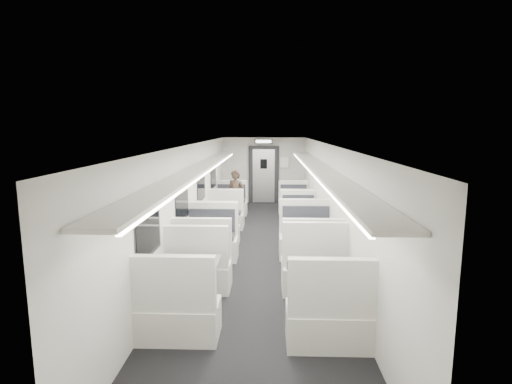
# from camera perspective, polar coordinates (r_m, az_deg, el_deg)

# --- Properties ---
(room) EXTENTS (3.24, 12.24, 2.64)m
(room) POSITION_cam_1_polar(r_m,az_deg,el_deg) (8.75, 0.53, -1.07)
(room) COLOR black
(room) RESTS_ON ground
(booth_left_a) EXTENTS (1.00, 2.03, 1.08)m
(booth_left_a) POSITION_cam_1_polar(r_m,az_deg,el_deg) (12.04, -3.88, -2.31)
(booth_left_a) COLOR silver
(booth_left_a) RESTS_ON room
(booth_left_b) EXTENTS (0.99, 2.01, 1.08)m
(booth_left_b) POSITION_cam_1_polar(r_m,az_deg,el_deg) (10.32, -4.87, -4.28)
(booth_left_b) COLOR silver
(booth_left_b) RESTS_ON room
(booth_left_c) EXTENTS (1.09, 2.22, 1.19)m
(booth_left_c) POSITION_cam_1_polar(r_m,az_deg,el_deg) (7.76, -7.21, -8.61)
(booth_left_c) COLOR silver
(booth_left_c) RESTS_ON room
(booth_left_d) EXTENTS (1.10, 2.24, 1.20)m
(booth_left_d) POSITION_cam_1_polar(r_m,az_deg,el_deg) (6.31, -9.51, -12.90)
(booth_left_d) COLOR silver
(booth_left_d) RESTS_ON room
(booth_right_a) EXTENTS (0.96, 1.95, 1.04)m
(booth_right_a) POSITION_cam_1_polar(r_m,az_deg,el_deg) (12.31, 5.58, -2.14)
(booth_right_a) COLOR silver
(booth_right_a) RESTS_ON room
(booth_right_b) EXTENTS (0.97, 1.96, 1.05)m
(booth_right_b) POSITION_cam_1_polar(r_m,az_deg,el_deg) (10.29, 6.30, -4.39)
(booth_right_b) COLOR silver
(booth_right_b) RESTS_ON room
(booth_right_c) EXTENTS (1.14, 2.30, 1.23)m
(booth_right_c) POSITION_cam_1_polar(r_m,az_deg,el_deg) (7.85, 7.71, -8.30)
(booth_right_c) COLOR silver
(booth_right_c) RESTS_ON room
(booth_right_d) EXTENTS (1.12, 2.27, 1.22)m
(booth_right_d) POSITION_cam_1_polar(r_m,az_deg,el_deg) (6.16, 9.41, -13.39)
(booth_right_d) COLOR silver
(booth_right_d) RESTS_ON room
(passenger) EXTENTS (0.67, 0.58, 1.56)m
(passenger) POSITION_cam_1_polar(r_m,az_deg,el_deg) (11.62, -2.95, -0.63)
(passenger) COLOR black
(passenger) RESTS_ON room
(window_a) EXTENTS (0.02, 1.18, 0.84)m
(window_a) POSITION_cam_1_polar(r_m,az_deg,el_deg) (12.21, -6.08, 2.52)
(window_a) COLOR black
(window_a) RESTS_ON room
(window_b) EXTENTS (0.02, 1.18, 0.84)m
(window_b) POSITION_cam_1_polar(r_m,az_deg,el_deg) (10.05, -7.81, 1.05)
(window_b) COLOR black
(window_b) RESTS_ON room
(window_c) EXTENTS (0.02, 1.18, 0.84)m
(window_c) POSITION_cam_1_polar(r_m,az_deg,el_deg) (7.92, -10.47, -1.21)
(window_c) COLOR black
(window_c) RESTS_ON room
(window_d) EXTENTS (0.02, 1.18, 0.84)m
(window_d) POSITION_cam_1_polar(r_m,az_deg,el_deg) (5.84, -15.08, -5.10)
(window_d) COLOR black
(window_d) RESTS_ON room
(luggage_rack_left) EXTENTS (0.46, 10.40, 0.09)m
(luggage_rack_left) POSITION_cam_1_polar(r_m,az_deg,el_deg) (8.48, -7.97, 3.40)
(luggage_rack_left) COLOR silver
(luggage_rack_left) RESTS_ON room
(luggage_rack_right) EXTENTS (0.46, 10.40, 0.09)m
(luggage_rack_right) POSITION_cam_1_polar(r_m,az_deg,el_deg) (8.42, 9.00, 3.33)
(luggage_rack_right) COLOR silver
(luggage_rack_right) RESTS_ON room
(vestibule_door) EXTENTS (1.10, 0.13, 2.10)m
(vestibule_door) POSITION_cam_1_polar(r_m,az_deg,el_deg) (14.64, 1.10, 2.46)
(vestibule_door) COLOR black
(vestibule_door) RESTS_ON room
(exit_sign) EXTENTS (0.62, 0.12, 0.16)m
(exit_sign) POSITION_cam_1_polar(r_m,az_deg,el_deg) (14.06, 1.09, 7.25)
(exit_sign) COLOR black
(exit_sign) RESTS_ON room
(wall_notice) EXTENTS (0.32, 0.02, 0.40)m
(wall_notice) POSITION_cam_1_polar(r_m,az_deg,el_deg) (14.59, 4.06, 4.23)
(wall_notice) COLOR white
(wall_notice) RESTS_ON room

